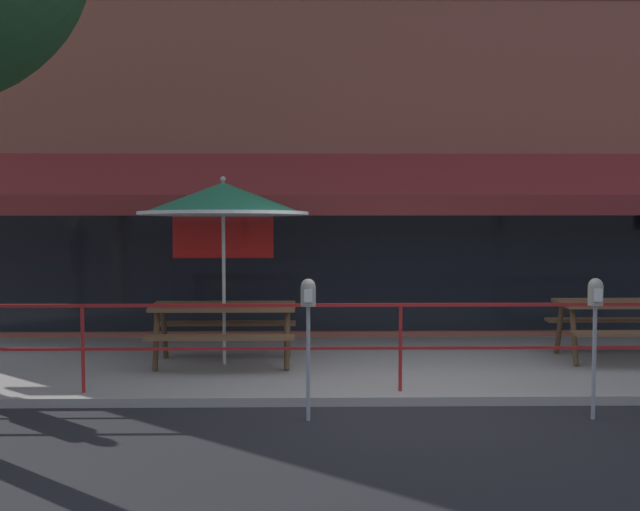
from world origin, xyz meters
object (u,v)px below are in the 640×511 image
(picnic_table_left, at_px, (224,317))
(patio_umbrella_left, at_px, (223,200))
(parking_meter_near, at_px, (308,306))
(picnic_table_centre, at_px, (628,314))
(parking_meter_far, at_px, (595,305))

(picnic_table_left, relative_size, patio_umbrella_left, 0.76)
(parking_meter_near, bearing_deg, picnic_table_left, 113.47)
(patio_umbrella_left, bearing_deg, picnic_table_centre, 1.95)
(picnic_table_left, relative_size, parking_meter_far, 1.27)
(parking_meter_far, bearing_deg, picnic_table_left, 148.27)
(picnic_table_centre, bearing_deg, patio_umbrella_left, -178.05)
(picnic_table_left, xyz_separation_m, parking_meter_far, (3.91, -2.42, 0.44))
(parking_meter_near, xyz_separation_m, parking_meter_far, (2.86, 0.00, 0.00))
(parking_meter_near, relative_size, parking_meter_far, 1.00)
(picnic_table_centre, height_order, patio_umbrella_left, patio_umbrella_left)
(parking_meter_near, bearing_deg, parking_meter_far, 0.05)
(picnic_table_left, height_order, picnic_table_centre, same)
(parking_meter_far, bearing_deg, parking_meter_near, -179.95)
(picnic_table_centre, bearing_deg, parking_meter_far, -116.43)
(picnic_table_left, bearing_deg, patio_umbrella_left, 90.00)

